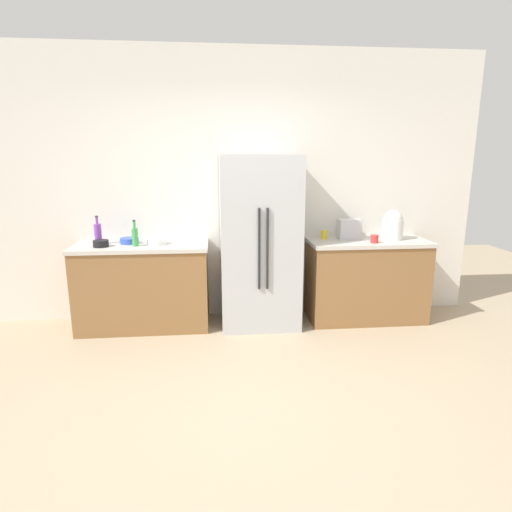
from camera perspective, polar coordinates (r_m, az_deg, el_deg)
The scene contains 14 objects.
ground_plane at distance 3.22m, azimuth -0.93°, elevation -19.66°, with size 10.76×10.76×0.00m, color tan.
kitchen_back_panel at distance 4.68m, azimuth -2.95°, elevation 9.21°, with size 5.38×0.10×2.86m, color silver.
counter_left at distance 4.57m, azimuth -14.88°, elevation -3.89°, with size 1.35×0.59×0.89m.
counter_right at distance 4.79m, azimuth 14.55°, elevation -3.10°, with size 1.27×0.59×0.89m.
refrigerator at distance 4.39m, azimuth 0.50°, elevation 1.78°, with size 0.81×0.64×1.77m.
toaster at distance 4.69m, azimuth 12.41°, elevation 3.55°, with size 0.23×0.15×0.21m, color silver.
rice_cooker at distance 4.78m, azimuth 17.92°, elevation 3.97°, with size 0.22×0.22×0.32m.
bottle_a at distance 4.60m, azimuth -20.49°, elevation 2.88°, with size 0.07×0.07×0.29m.
bottle_b at distance 4.37m, azimuth -15.97°, elevation 2.58°, with size 0.06×0.06×0.26m.
cup_a at distance 4.65m, azimuth 9.12°, elevation 2.85°, with size 0.07×0.07×0.09m, color yellow.
cup_b at distance 4.55m, azimuth 15.64°, elevation 2.24°, with size 0.08×0.08×0.08m, color red.
bowl_a at distance 4.43m, azimuth -13.17°, elevation 1.91°, with size 0.20×0.20×0.05m, color white.
bowl_b at distance 4.46m, azimuth -20.14°, elevation 1.59°, with size 0.15×0.15×0.07m, color black.
bowl_c at distance 4.54m, azimuth -16.65°, elevation 1.99°, with size 0.19×0.19×0.06m, color blue.
Camera 1 is at (-0.21, -2.70, 1.74)m, focal length 29.75 mm.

